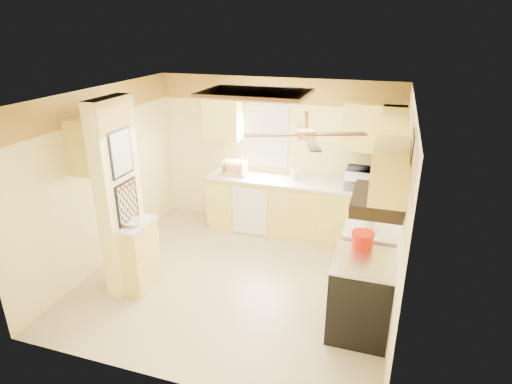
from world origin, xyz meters
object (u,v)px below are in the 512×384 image
(stove, at_px, (360,295))
(dutch_oven, at_px, (363,240))
(microwave, at_px, (365,179))
(bowl, at_px, (132,223))
(kettle, at_px, (370,221))

(stove, bearing_deg, dutch_oven, 99.44)
(dutch_oven, bearing_deg, stove, -80.56)
(microwave, height_order, dutch_oven, microwave)
(stove, height_order, dutch_oven, dutch_oven)
(bowl, bearing_deg, stove, 1.25)
(stove, bearing_deg, microwave, 94.75)
(microwave, xyz_separation_m, bowl, (-2.65, -2.18, -0.13))
(stove, height_order, kettle, kettle)
(bowl, bearing_deg, microwave, 39.41)
(microwave, bearing_deg, stove, 97.34)
(stove, bearing_deg, kettle, 90.00)
(microwave, relative_size, bowl, 2.30)
(stove, relative_size, dutch_oven, 3.48)
(dutch_oven, bearing_deg, microwave, 93.98)
(stove, height_order, microwave, microwave)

